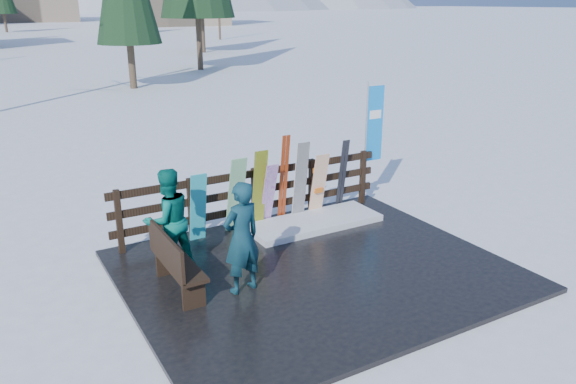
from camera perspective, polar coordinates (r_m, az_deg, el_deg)
ground at (r=9.36m, az=2.78°, el=-8.17°), size 700.00×700.00×0.00m
deck at (r=9.34m, az=2.78°, el=-7.95°), size 6.00×5.00×0.08m
fence at (r=10.84m, az=-3.42°, el=-0.08°), size 5.60×0.10×1.15m
snow_patch at (r=11.02m, az=2.64°, el=-3.08°), size 2.65×1.00×0.12m
bench at (r=8.57m, az=-11.56°, el=-6.82°), size 0.41×1.50×0.97m
snowboard_0 at (r=10.19m, az=-9.11°, el=-1.57°), size 0.30×0.27×1.31m
snowboard_1 at (r=10.42m, az=-5.31°, el=-0.35°), size 0.31×0.43×1.51m
snowboard_2 at (r=10.61m, az=-2.95°, el=0.24°), size 0.27×0.28×1.58m
snowboard_3 at (r=10.74m, az=-2.00°, el=-0.30°), size 0.25×0.40×1.29m
snowboard_4 at (r=11.02m, az=1.27°, el=1.09°), size 0.27×0.25×1.61m
snowboard_5 at (r=11.29m, az=3.14°, el=0.72°), size 0.31×0.29×1.33m
ski_pair_a at (r=10.89m, az=-0.45°, el=1.33°), size 0.17×0.25×1.78m
ski_pair_b at (r=11.65m, az=5.54°, el=1.74°), size 0.16×0.23×1.52m
rental_flag at (r=12.11m, az=8.58°, el=6.42°), size 0.45×0.04×2.60m
person_front at (r=8.31m, az=-4.73°, el=-4.65°), size 0.70×0.53×1.73m
person_back at (r=9.16m, az=-12.09°, el=-2.81°), size 0.93×0.78×1.71m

